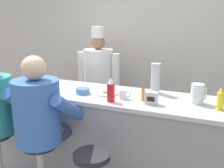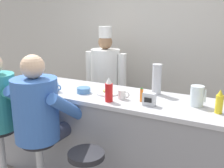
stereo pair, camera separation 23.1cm
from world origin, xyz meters
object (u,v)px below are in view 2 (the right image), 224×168
(mustard_bottle_yellow, at_px, (219,102))
(hot_sauce_bottle_orange, at_px, (142,95))
(breakfast_plate, at_px, (107,92))
(coffee_mug_white, at_px, (122,94))
(coffee_mug_blue, at_px, (55,87))
(ketchup_bottle_red, at_px, (109,90))
(cereal_bowl, at_px, (84,90))
(cup_stack_steel, at_px, (157,79))
(water_pitcher_clear, at_px, (197,96))
(napkin_dispenser_chrome, at_px, (149,99))
(cook_in_whites_near, at_px, (106,79))
(diner_seated_blue, at_px, (39,113))

(mustard_bottle_yellow, relative_size, hot_sauce_bottle_orange, 1.53)
(mustard_bottle_yellow, relative_size, breakfast_plate, 0.84)
(coffee_mug_white, bearing_deg, coffee_mug_blue, -172.06)
(coffee_mug_white, distance_m, coffee_mug_blue, 0.77)
(ketchup_bottle_red, relative_size, cereal_bowl, 1.64)
(cereal_bowl, relative_size, cup_stack_steel, 0.45)
(mustard_bottle_yellow, height_order, breakfast_plate, mustard_bottle_yellow)
(breakfast_plate, relative_size, cereal_bowl, 1.70)
(water_pitcher_clear, bearing_deg, coffee_mug_blue, -170.54)
(cup_stack_steel, bearing_deg, mustard_bottle_yellow, -24.23)
(ketchup_bottle_red, bearing_deg, coffee_mug_blue, 178.03)
(coffee_mug_white, xyz_separation_m, coffee_mug_blue, (-0.76, -0.11, 0.00))
(cereal_bowl, bearing_deg, water_pitcher_clear, 6.85)
(hot_sauce_bottle_orange, xyz_separation_m, breakfast_plate, (-0.42, 0.08, -0.05))
(napkin_dispenser_chrome, bearing_deg, mustard_bottle_yellow, 8.69)
(cereal_bowl, bearing_deg, coffee_mug_white, 0.30)
(coffee_mug_white, distance_m, cook_in_whites_near, 1.31)
(mustard_bottle_yellow, height_order, coffee_mug_white, mustard_bottle_yellow)
(hot_sauce_bottle_orange, relative_size, cook_in_whites_near, 0.08)
(ketchup_bottle_red, distance_m, cup_stack_steel, 0.56)
(cook_in_whites_near, bearing_deg, breakfast_plate, -59.50)
(coffee_mug_white, bearing_deg, napkin_dispenser_chrome, -10.60)
(hot_sauce_bottle_orange, height_order, diner_seated_blue, diner_seated_blue)
(cereal_bowl, relative_size, diner_seated_blue, 0.10)
(ketchup_bottle_red, relative_size, cook_in_whites_near, 0.14)
(hot_sauce_bottle_orange, height_order, napkin_dispenser_chrome, hot_sauce_bottle_orange)
(coffee_mug_blue, relative_size, cup_stack_steel, 0.42)
(ketchup_bottle_red, xyz_separation_m, cereal_bowl, (-0.38, 0.13, -0.08))
(coffee_mug_blue, distance_m, cook_in_whites_near, 1.16)
(breakfast_plate, distance_m, diner_seated_blue, 0.72)
(cook_in_whites_near, bearing_deg, mustard_bottle_yellow, -31.21)
(cook_in_whites_near, bearing_deg, coffee_mug_blue, -88.95)
(breakfast_plate, height_order, cup_stack_steel, cup_stack_steel)
(cereal_bowl, bearing_deg, breakfast_plate, 21.04)
(cup_stack_steel, xyz_separation_m, napkin_dispenser_chrome, (0.06, -0.38, -0.10))
(cereal_bowl, xyz_separation_m, napkin_dispenser_chrome, (0.75, -0.05, 0.03))
(cereal_bowl, distance_m, coffee_mug_blue, 0.32)
(mustard_bottle_yellow, xyz_separation_m, hot_sauce_bottle_orange, (-0.69, -0.02, -0.03))
(cook_in_whites_near, bearing_deg, napkin_dispenser_chrome, -45.50)
(mustard_bottle_yellow, distance_m, water_pitcher_clear, 0.22)
(mustard_bottle_yellow, xyz_separation_m, coffee_mug_blue, (-1.64, -0.14, -0.05))
(ketchup_bottle_red, height_order, hot_sauce_bottle_orange, ketchup_bottle_red)
(cup_stack_steel, xyz_separation_m, cook_in_whites_near, (-1.02, 0.72, -0.26))
(mustard_bottle_yellow, bearing_deg, ketchup_bottle_red, -170.44)
(hot_sauce_bottle_orange, distance_m, coffee_mug_white, 0.20)
(ketchup_bottle_red, xyz_separation_m, hot_sauce_bottle_orange, (0.28, 0.14, -0.04))
(coffee_mug_white, bearing_deg, ketchup_bottle_red, -121.55)
(water_pitcher_clear, relative_size, cup_stack_steel, 0.59)
(ketchup_bottle_red, distance_m, mustard_bottle_yellow, 0.98)
(breakfast_plate, xyz_separation_m, cup_stack_steel, (0.46, 0.24, 0.15))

